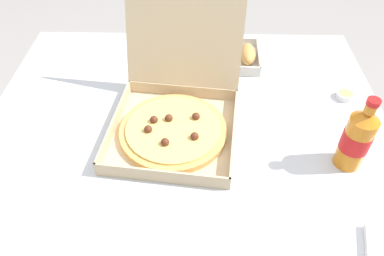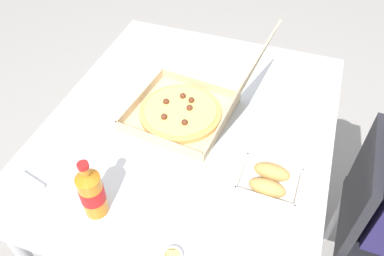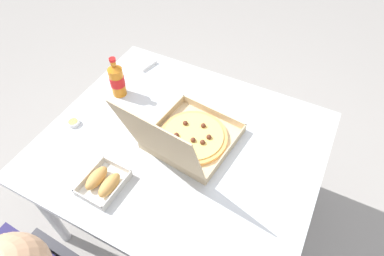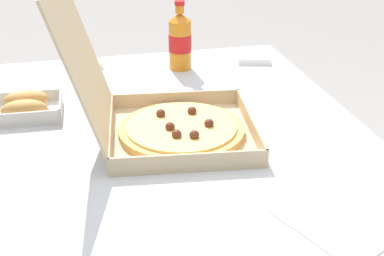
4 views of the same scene
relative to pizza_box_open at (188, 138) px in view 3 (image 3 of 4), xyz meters
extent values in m
plane|color=gray|center=(0.03, 0.01, -0.76)|extent=(10.00, 10.00, 0.00)
cube|color=silver|center=(0.03, 0.01, -0.07)|extent=(1.23, 1.04, 0.03)
cylinder|color=#B7B7BC|center=(-0.51, -0.45, -0.42)|extent=(0.05, 0.05, 0.67)
cylinder|color=#B7B7BC|center=(0.58, -0.45, -0.42)|extent=(0.05, 0.05, 0.67)
cylinder|color=#B7B7BC|center=(0.58, 0.46, -0.42)|extent=(0.05, 0.05, 0.67)
cube|color=tan|center=(0.00, -0.04, -0.05)|extent=(0.39, 0.39, 0.01)
cube|color=tan|center=(-0.02, -0.21, -0.03)|extent=(0.35, 0.05, 0.04)
cube|color=tan|center=(-0.18, -0.02, -0.03)|extent=(0.05, 0.35, 0.04)
cube|color=tan|center=(0.17, -0.06, -0.03)|extent=(0.05, 0.35, 0.04)
cube|color=tan|center=(0.02, 0.13, -0.03)|extent=(0.35, 0.05, 0.04)
cube|color=tan|center=(0.02, 0.19, 0.16)|extent=(0.36, 0.15, 0.34)
cylinder|color=tan|center=(0.00, -0.04, -0.04)|extent=(0.31, 0.31, 0.02)
cylinder|color=#EAC666|center=(0.00, -0.04, -0.02)|extent=(0.28, 0.28, 0.01)
sphere|color=#562819|center=(-0.06, -0.02, -0.02)|extent=(0.02, 0.02, 0.02)
sphere|color=#562819|center=(0.06, -0.08, -0.02)|extent=(0.02, 0.02, 0.02)
sphere|color=#562819|center=(-0.02, -0.01, -0.02)|extent=(0.02, 0.02, 0.02)
sphere|color=#562819|center=(-0.07, -0.06, -0.02)|extent=(0.02, 0.02, 0.02)
sphere|color=#562819|center=(0.06, 0.00, -0.02)|extent=(0.02, 0.02, 0.02)
sphere|color=#562819|center=(-0.02, -0.11, -0.02)|extent=(0.02, 0.02, 0.02)
cube|color=white|center=(0.21, 0.34, -0.05)|extent=(0.16, 0.20, 0.00)
cube|color=silver|center=(0.21, 0.25, -0.03)|extent=(0.15, 0.01, 0.03)
cube|color=silver|center=(0.21, 0.43, -0.03)|extent=(0.15, 0.01, 0.03)
cube|color=silver|center=(0.14, 0.34, -0.03)|extent=(0.01, 0.19, 0.03)
cube|color=silver|center=(0.28, 0.34, -0.03)|extent=(0.01, 0.19, 0.03)
ellipsoid|color=tan|center=(0.18, 0.34, -0.02)|extent=(0.06, 0.12, 0.05)
ellipsoid|color=tan|center=(0.24, 0.34, -0.02)|extent=(0.06, 0.12, 0.05)
cylinder|color=orange|center=(0.47, -0.14, 0.03)|extent=(0.07, 0.07, 0.16)
cone|color=orange|center=(0.47, -0.14, 0.12)|extent=(0.07, 0.07, 0.02)
cylinder|color=orange|center=(0.47, -0.14, 0.15)|extent=(0.03, 0.03, 0.02)
cylinder|color=red|center=(0.47, -0.14, 0.17)|extent=(0.03, 0.03, 0.01)
cylinder|color=red|center=(0.47, -0.14, 0.04)|extent=(0.07, 0.07, 0.06)
cube|color=white|center=(-0.42, -0.25, -0.05)|extent=(0.25, 0.22, 0.00)
cube|color=white|center=(0.50, -0.40, -0.04)|extent=(0.13, 0.13, 0.02)
cylinder|color=white|center=(0.54, 0.14, -0.04)|extent=(0.06, 0.06, 0.02)
cylinder|color=#DBBC66|center=(0.54, 0.14, -0.04)|extent=(0.05, 0.05, 0.01)
camera|label=1|loc=(0.07, -0.79, 0.72)|focal=34.12mm
camera|label=2|loc=(0.98, 0.35, 0.97)|focal=35.69mm
camera|label=3|loc=(-0.42, 0.78, 1.10)|focal=30.01mm
camera|label=4|loc=(-1.15, 0.20, 0.56)|focal=49.58mm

